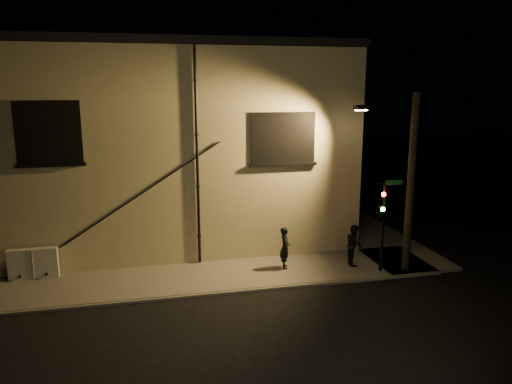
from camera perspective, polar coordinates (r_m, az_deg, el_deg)
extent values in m
plane|color=black|center=(17.79, 0.62, -11.17)|extent=(90.00, 90.00, 0.00)
cube|color=#5B5A52|center=(18.73, -9.59, -9.90)|extent=(20.00, 3.00, 0.12)
cube|color=#5B5A52|center=(26.95, 10.02, -2.98)|extent=(3.00, 16.00, 0.12)
cube|color=tan|center=(25.02, -11.10, 5.58)|extent=(16.00, 12.00, 8.50)
cube|color=black|center=(24.90, -11.53, 15.68)|extent=(16.20, 12.20, 0.30)
cube|color=black|center=(19.14, -22.58, 6.32)|extent=(2.20, 0.10, 2.20)
cube|color=black|center=(19.16, -22.58, 6.32)|extent=(1.98, 0.05, 1.98)
cube|color=black|center=(19.72, 3.11, 6.22)|extent=(2.60, 0.10, 2.00)
cube|color=#A5B28C|center=(19.74, 3.10, 6.23)|extent=(2.38, 0.05, 1.78)
cylinder|color=black|center=(19.08, -6.73, 3.86)|extent=(0.11, 0.11, 8.30)
cylinder|color=black|center=(19.23, -13.16, -0.29)|extent=(5.96, 0.04, 3.75)
cylinder|color=black|center=(19.22, -12.82, -0.10)|extent=(5.96, 0.04, 3.75)
cube|color=beige|center=(20.01, -24.10, -7.47)|extent=(1.71, 0.29, 1.13)
imported|color=black|center=(19.25, 3.33, -6.36)|extent=(0.49, 0.65, 1.62)
imported|color=black|center=(19.96, 11.15, -5.93)|extent=(0.78, 0.90, 1.60)
cylinder|color=black|center=(19.26, 14.28, -4.03)|extent=(0.12, 0.12, 3.35)
imported|color=black|center=(18.87, 13.97, -2.11)|extent=(0.72, 2.06, 0.81)
sphere|color=#FF140C|center=(18.58, 14.38, -0.27)|extent=(0.17, 0.17, 0.17)
sphere|color=#14FF3F|center=(18.70, 14.29, -1.94)|extent=(0.17, 0.17, 0.17)
cube|color=#0C4C1E|center=(19.02, 15.49, 1.05)|extent=(0.70, 0.03, 0.18)
cylinder|color=black|center=(19.34, 17.25, 0.73)|extent=(0.28, 0.28, 6.78)
cylinder|color=black|center=(19.08, 14.87, 9.57)|extent=(1.72, 0.94, 0.10)
cube|color=black|center=(19.22, 11.95, 9.45)|extent=(0.55, 0.28, 0.18)
cube|color=#FFC672|center=(19.23, 11.93, 9.15)|extent=(0.42, 0.20, 0.04)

